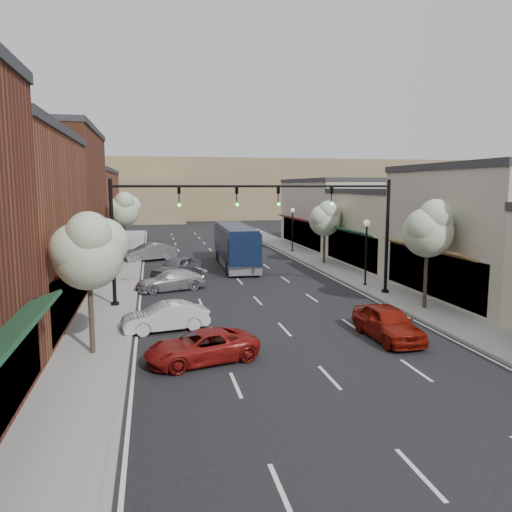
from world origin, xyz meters
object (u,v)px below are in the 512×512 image
coach_bus (235,245)px  parked_car_a (201,347)px  tree_left_near (89,249)px  parked_car_b (165,317)px  tree_right_far (325,218)px  lamp_post_far (292,223)px  tree_right_near (429,228)px  signal_mast_right (351,220)px  signal_mast_left (157,223)px  parked_car_e (149,252)px  parked_car_d (177,267)px  tree_left_far (124,209)px  red_hatchback (388,323)px  lamp_post_near (366,242)px  parked_car_c (171,280)px

coach_bus → parked_car_a: size_ratio=2.58×
tree_left_near → parked_car_b: tree_left_near is taller
tree_right_far → lamp_post_far: 8.13m
parked_car_a → tree_right_near: bearing=98.5°
lamp_post_far → tree_right_far: bearing=-86.1°
tree_right_near → tree_left_near: 17.08m
tree_right_far → tree_left_near: size_ratio=0.95×
signal_mast_right → signal_mast_left: bearing=180.0°
parked_car_e → parked_car_d: bearing=-10.3°
tree_left_far → red_hatchback: (12.25, -26.28, -3.87)m
signal_mast_left → parked_car_d: signal_mast_left is taller
tree_right_near → parked_car_a: size_ratio=1.38×
parked_car_e → signal_mast_right: bearing=11.2°
tree_left_near → parked_car_e: bearing=85.4°
signal_mast_left → tree_right_far: 18.39m
signal_mast_right → signal_mast_left: same height
parked_car_b → signal_mast_right: bearing=103.9°
tree_right_near → lamp_post_far: bearing=91.3°
lamp_post_near → parked_car_e: bearing=133.5°
signal_mast_left → lamp_post_near: bearing=10.6°
lamp_post_near → parked_car_c: lamp_post_near is taller
coach_bus → parked_car_d: coach_bus is taller
parked_car_a → parked_car_d: size_ratio=0.96×
parked_car_d → coach_bus: bearing=79.6°
tree_left_near → lamp_post_far: (16.05, 28.06, -1.22)m
tree_left_near → parked_car_d: 17.41m
tree_right_near → lamp_post_far: tree_right_near is taller
coach_bus → parked_car_d: 6.55m
signal_mast_left → red_hatchback: (9.62, -8.33, -3.88)m
parked_car_e → lamp_post_far: bearing=77.9°
signal_mast_right → parked_car_e: (-11.82, 17.28, -3.85)m
lamp_post_far → parked_car_e: size_ratio=0.94×
parked_car_c → tree_right_far: bearing=105.0°
lamp_post_far → parked_car_d: 16.76m
tree_left_far → lamp_post_near: bearing=-43.9°
parked_car_d → parked_car_b: bearing=-54.9°
tree_right_far → lamp_post_far: size_ratio=1.22×
parked_car_d → parked_car_e: parked_car_e is taller
signal_mast_right → coach_bus: 13.81m
tree_right_far → parked_car_d: (-12.55, -3.43, -3.23)m
tree_left_far → parked_car_c: (3.43, -13.93, -3.95)m
parked_car_a → tree_left_far: bearing=173.3°
parked_car_d → parked_car_a: bearing=-49.8°
lamp_post_near → red_hatchback: (-3.80, -10.83, -2.27)m
lamp_post_far → parked_car_b: size_ratio=1.13×
coach_bus → tree_left_near: bearing=-112.0°
tree_right_far → signal_mast_left: bearing=-139.5°
parked_car_c → parked_car_d: parked_car_d is taller
tree_left_near → parked_car_a: 5.63m
tree_right_near → tree_left_far: (-16.60, 22.00, 0.15)m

